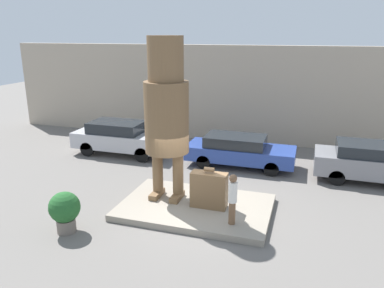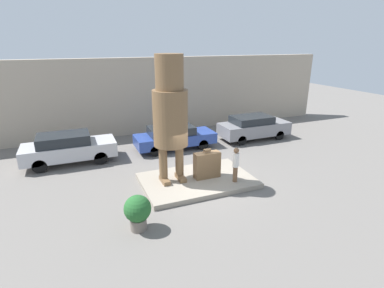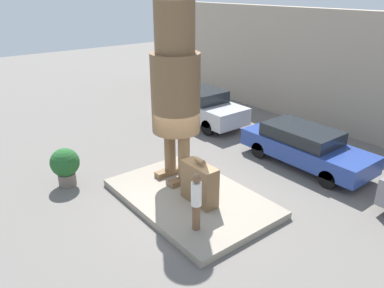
{
  "view_description": "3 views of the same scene",
  "coord_description": "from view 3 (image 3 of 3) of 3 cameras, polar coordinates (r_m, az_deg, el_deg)",
  "views": [
    {
      "loc": [
        3.36,
        -10.91,
        5.74
      ],
      "look_at": [
        -0.06,
        -0.22,
        2.38
      ],
      "focal_mm": 35.0,
      "sensor_mm": 36.0,
      "label": 1
    },
    {
      "loc": [
        -4.9,
        -11.31,
        6.09
      ],
      "look_at": [
        -0.15,
        0.26,
        1.8
      ],
      "focal_mm": 28.0,
      "sensor_mm": 36.0,
      "label": 2
    },
    {
      "loc": [
        7.66,
        -5.97,
        5.99
      ],
      "look_at": [
        -0.25,
        0.26,
        1.72
      ],
      "focal_mm": 35.0,
      "sensor_mm": 36.0,
      "label": 3
    }
  ],
  "objects": [
    {
      "name": "statue_figure",
      "position": [
        11.09,
        -2.54,
        9.45
      ],
      "size": [
        1.47,
        1.47,
        5.44
      ],
      "color": "brown",
      "rests_on": "pedestal"
    },
    {
      "name": "building_backdrop",
      "position": [
        17.02,
        24.24,
        9.36
      ],
      "size": [
        28.0,
        0.6,
        5.11
      ],
      "color": "tan",
      "rests_on": "ground_plane"
    },
    {
      "name": "giant_suitcase",
      "position": [
        10.67,
        1.14,
        -6.03
      ],
      "size": [
        1.18,
        0.46,
        1.38
      ],
      "color": "brown",
      "rests_on": "pedestal"
    },
    {
      "name": "pedestal",
      "position": [
        11.35,
        -0.23,
        -8.2
      ],
      "size": [
        4.95,
        3.25,
        0.22
      ],
      "color": "gray",
      "rests_on": "ground_plane"
    },
    {
      "name": "parked_car_blue",
      "position": [
        13.87,
        16.78,
        -0.24
      ],
      "size": [
        4.72,
        1.76,
        1.39
      ],
      "color": "#284293",
      "rests_on": "ground_plane"
    },
    {
      "name": "tourist",
      "position": [
        9.41,
        0.65,
        -8.46
      ],
      "size": [
        0.27,
        0.27,
        1.58
      ],
      "color": "brown",
      "rests_on": "pedestal"
    },
    {
      "name": "planter_pot",
      "position": [
        12.61,
        -18.76,
        -3.02
      ],
      "size": [
        0.92,
        0.92,
        1.27
      ],
      "color": "#70665B",
      "rests_on": "ground_plane"
    },
    {
      "name": "ground_plane",
      "position": [
        11.41,
        -0.23,
        -8.67
      ],
      "size": [
        60.0,
        60.0,
        0.0
      ],
      "primitive_type": "plane",
      "color": "slate"
    },
    {
      "name": "parked_car_silver",
      "position": [
        17.57,
        1.31,
        5.99
      ],
      "size": [
        4.64,
        1.83,
        1.6
      ],
      "color": "#B7B7BC",
      "rests_on": "ground_plane"
    }
  ]
}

